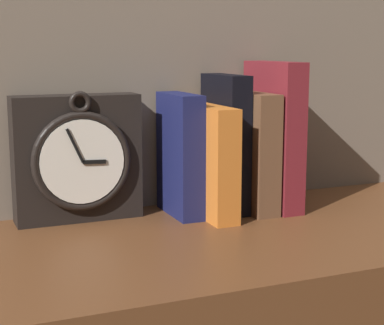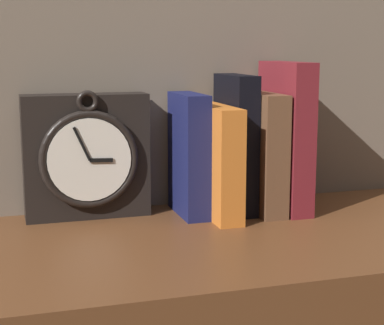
% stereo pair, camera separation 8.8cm
% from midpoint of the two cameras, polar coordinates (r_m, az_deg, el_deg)
% --- Properties ---
extents(clock, '(0.19, 0.07, 0.20)m').
position_cam_midpoint_polar(clock, '(1.00, -6.88, 0.52)').
color(clock, black).
rests_on(clock, bookshelf).
extents(book_slot0_navy, '(0.04, 0.12, 0.19)m').
position_cam_midpoint_polar(book_slot0_navy, '(1.01, 2.19, 0.69)').
color(book_slot0_navy, '#171C4D').
rests_on(book_slot0_navy, bookshelf).
extents(book_slot1_orange, '(0.04, 0.16, 0.17)m').
position_cam_midpoint_polar(book_slot1_orange, '(1.01, 4.63, 0.10)').
color(book_slot1_orange, orange).
rests_on(book_slot1_orange, bookshelf).
extents(book_slot2_black, '(0.04, 0.12, 0.22)m').
position_cam_midpoint_polar(book_slot2_black, '(1.04, 6.32, 1.65)').
color(book_slot2_black, black).
rests_on(book_slot2_black, bookshelf).
extents(book_slot3_brown, '(0.04, 0.14, 0.19)m').
position_cam_midpoint_polar(book_slot3_brown, '(1.04, 8.49, 0.88)').
color(book_slot3_brown, brown).
rests_on(book_slot3_brown, bookshelf).
extents(book_slot4_maroon, '(0.04, 0.14, 0.24)m').
position_cam_midpoint_polar(book_slot4_maroon, '(1.06, 10.67, 2.27)').
color(book_slot4_maroon, maroon).
rests_on(book_slot4_maroon, bookshelf).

